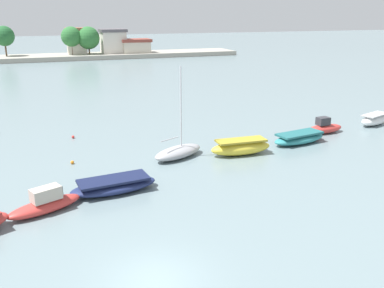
% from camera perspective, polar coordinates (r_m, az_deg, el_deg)
% --- Properties ---
extents(ground_plane, '(400.00, 400.00, 0.00)m').
position_cam_1_polar(ground_plane, '(18.53, -5.17, -18.00)').
color(ground_plane, slate).
extents(moored_boat_2, '(4.44, 2.83, 1.44)m').
position_cam_1_polar(moored_boat_2, '(25.04, -19.38, -7.69)').
color(moored_boat_2, '#C63833').
rests_on(moored_boat_2, ground).
extents(moored_boat_3, '(5.58, 2.57, 0.90)m').
position_cam_1_polar(moored_boat_3, '(26.61, -10.61, -5.60)').
color(moored_boat_3, navy).
rests_on(moored_boat_3, ground).
extents(moored_boat_4, '(4.85, 3.58, 6.96)m').
position_cam_1_polar(moored_boat_4, '(32.24, -1.90, -1.06)').
color(moored_boat_4, '#9E9EA3').
rests_on(moored_boat_4, ground).
extents(moored_boat_5, '(5.00, 1.90, 1.23)m').
position_cam_1_polar(moored_boat_5, '(33.09, 6.67, -0.45)').
color(moored_boat_5, yellow).
rests_on(moored_boat_5, ground).
extents(moored_boat_6, '(5.42, 2.72, 0.94)m').
position_cam_1_polar(moored_boat_6, '(36.92, 14.39, 0.78)').
color(moored_boat_6, teal).
rests_on(moored_boat_6, ground).
extents(moored_boat_7, '(3.87, 1.61, 1.53)m').
position_cam_1_polar(moored_boat_7, '(40.66, 17.61, 2.14)').
color(moored_boat_7, '#C63833').
rests_on(moored_boat_7, ground).
extents(moored_boat_8, '(4.37, 2.81, 1.10)m').
position_cam_1_polar(moored_boat_8, '(45.48, 23.62, 3.08)').
color(moored_boat_8, white).
rests_on(moored_boat_8, ground).
extents(mooring_buoy_3, '(0.26, 0.26, 0.26)m').
position_cam_1_polar(mooring_buoy_3, '(38.71, -15.90, 0.94)').
color(mooring_buoy_3, red).
rests_on(mooring_buoy_3, ground).
extents(mooring_buoy_4, '(0.26, 0.26, 0.26)m').
position_cam_1_polar(mooring_buoy_4, '(32.21, -16.01, -2.41)').
color(mooring_buoy_4, orange).
rests_on(mooring_buoy_4, ground).
extents(distant_shoreline, '(90.55, 10.41, 7.81)m').
position_cam_1_polar(distant_shoreline, '(105.86, -16.46, 12.21)').
color(distant_shoreline, '#9E998C').
rests_on(distant_shoreline, ground).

